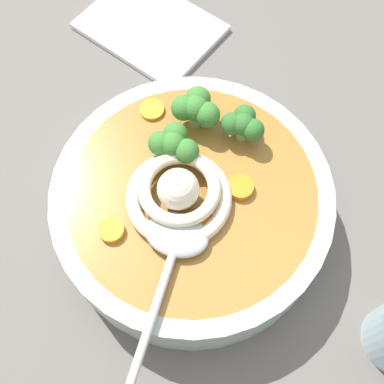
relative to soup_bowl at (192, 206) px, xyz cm
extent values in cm
cube|color=#5B5651|center=(1.08, 2.39, -5.69)|extent=(108.93, 108.93, 4.22)
cylinder|color=#9EB2A3|center=(0.00, 0.00, -0.12)|extent=(27.95, 27.95, 6.93)
cylinder|color=olive|center=(0.00, 0.00, 0.16)|extent=(24.59, 24.59, 6.38)
torus|color=beige|center=(0.71, 1.13, 4.05)|extent=(10.19, 10.19, 1.41)
torus|color=beige|center=(1.37, 0.69, 5.18)|extent=(10.92, 10.92, 1.27)
sphere|color=beige|center=(0.71, 1.13, 5.88)|extent=(3.95, 3.95, 3.95)
ellipsoid|color=#B7B7BC|center=(0.51, 4.86, 4.15)|extent=(6.43, 5.01, 1.60)
cylinder|color=#B7B7BC|center=(1.30, 12.32, 4.15)|extent=(2.37, 15.00, 0.80)
cylinder|color=#7A9E60|center=(-3.81, -7.05, 3.97)|extent=(1.16, 1.16, 1.24)
sphere|color=#2D6628|center=(-3.81, -7.05, 5.72)|extent=(2.27, 2.27, 2.27)
sphere|color=#2D6628|center=(-2.68, -7.05, 5.52)|extent=(2.27, 2.27, 2.27)
sphere|color=#2D6628|center=(-4.84, -6.63, 5.62)|extent=(2.27, 2.27, 2.27)
sphere|color=#2D6628|center=(-3.81, -8.18, 5.56)|extent=(2.27, 2.27, 2.27)
cylinder|color=#7A9E60|center=(1.01, -7.83, 4.06)|extent=(1.32, 1.32, 1.41)
sphere|color=#38752D|center=(1.01, -7.83, 6.05)|extent=(2.58, 2.58, 2.58)
sphere|color=#38752D|center=(2.30, -7.83, 5.82)|extent=(2.58, 2.58, 2.58)
sphere|color=#38752D|center=(-0.16, -7.36, 5.94)|extent=(2.58, 2.58, 2.58)
sphere|color=#38752D|center=(1.01, -9.12, 5.87)|extent=(2.58, 2.58, 2.58)
cylinder|color=#7A9E60|center=(2.52, -3.46, 4.02)|extent=(1.24, 1.24, 1.33)
sphere|color=#38752D|center=(2.52, -3.46, 5.90)|extent=(2.44, 2.44, 2.44)
sphere|color=#38752D|center=(3.74, -3.46, 5.68)|extent=(2.44, 2.44, 2.44)
sphere|color=#38752D|center=(1.41, -3.02, 5.79)|extent=(2.44, 2.44, 2.44)
sphere|color=#38752D|center=(2.52, -4.68, 5.72)|extent=(2.44, 2.44, 2.44)
cylinder|color=orange|center=(-1.47, 3.44, 3.67)|extent=(2.49, 2.49, 0.64)
cylinder|color=orange|center=(5.88, -8.55, 3.56)|extent=(2.61, 2.61, 0.42)
cylinder|color=orange|center=(-4.55, -1.15, 3.74)|extent=(2.56, 2.56, 0.78)
cylinder|color=orange|center=(6.64, 5.40, 3.69)|extent=(2.43, 2.43, 0.69)
cube|color=white|center=(10.47, -25.84, -3.18)|extent=(21.02, 19.15, 0.80)
camera|label=1|loc=(-3.74, 20.09, 46.77)|focal=46.23mm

